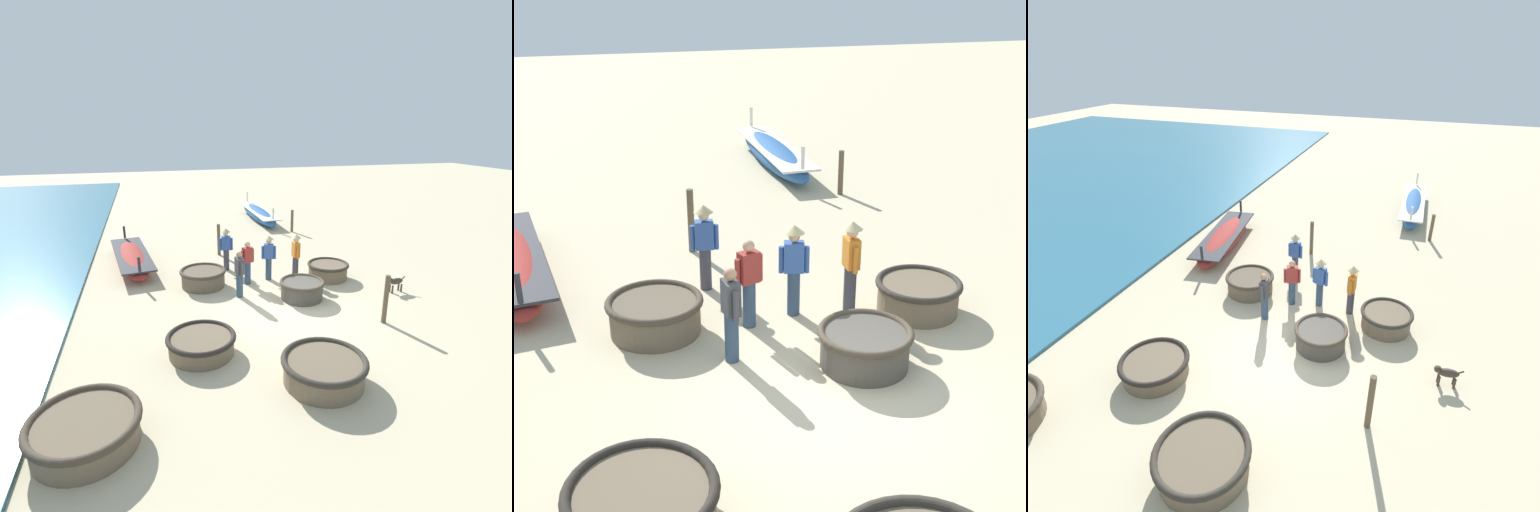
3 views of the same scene
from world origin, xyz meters
The scene contains 17 objects.
ground_plane centered at (0.00, 0.00, 0.00)m, with size 80.00×80.00×0.00m, color #C6B793.
coracle_tilted centered at (-2.86, -1.74, 0.28)m, with size 1.74×1.74×0.52m.
coracle_far_left centered at (-0.42, -3.61, 0.34)m, with size 1.92×1.92×0.62m.
coracle_nearest centered at (-2.20, 2.61, 0.34)m, with size 1.63×1.63×0.62m.
coracle_upturned centered at (2.36, 2.15, 0.32)m, with size 1.52×1.52×0.59m.
coracle_far_right centered at (0.77, 0.72, 0.33)m, with size 1.47×1.47×0.62m.
long_boat_white_hull centered at (2.47, 11.97, 0.36)m, with size 1.11×5.87×1.24m.
long_boat_blue_hull centered at (-4.65, 5.52, 0.32)m, with size 1.90×5.28×1.09m.
fisherman_crouching centered at (1.22, 2.53, 0.96)m, with size 0.36×0.53×1.67m.
fisherman_hauling centered at (0.21, 2.62, 0.96)m, with size 0.52×0.36×1.67m.
fisherman_by_coracle centered at (-1.16, 1.38, 0.84)m, with size 0.26×0.53×1.57m.
fisherman_standing_left centered at (-1.08, 4.05, 0.96)m, with size 0.53×0.36×1.67m.
fisherman_with_hat centered at (-0.64, 2.40, 0.84)m, with size 0.51×0.32×1.57m.
dog centered at (4.00, 0.36, 0.37)m, with size 0.68×0.25×0.55m.
mooring_post_mid_beach centered at (3.40, 8.82, 0.59)m, with size 0.14×0.14×1.18m, color brown.
mooring_post_shoreline centered at (-1.02, 5.95, 0.69)m, with size 0.14×0.14×1.38m, color brown.
mooring_post_inland centered at (2.42, -1.49, 0.73)m, with size 0.14×0.14×1.45m, color brown.
Camera 3 is at (2.72, -7.74, 7.43)m, focal length 28.00 mm.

